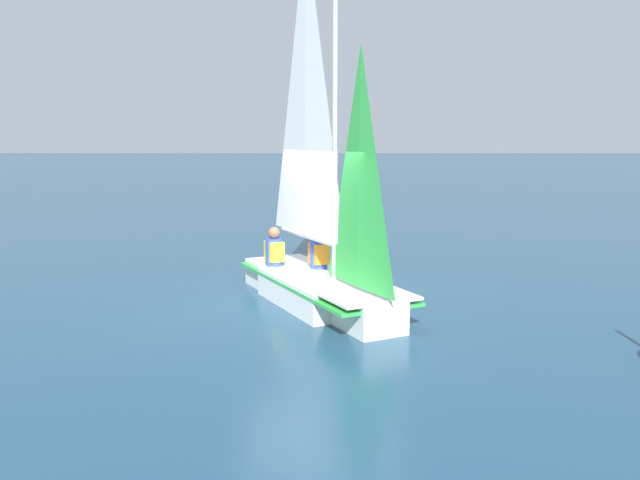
# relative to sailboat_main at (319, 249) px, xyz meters

# --- Properties ---
(ground_plane) EXTENTS (260.00, 260.00, 0.00)m
(ground_plane) POSITION_rel_sailboat_main_xyz_m (-0.02, 0.03, -0.92)
(ground_plane) COLOR navy
(sailboat_main) EXTENTS (2.99, 4.15, 6.16)m
(sailboat_main) POSITION_rel_sailboat_main_xyz_m (0.00, 0.00, 0.00)
(sailboat_main) COLOR white
(sailboat_main) RESTS_ON ground_plane
(sailor_helm) EXTENTS (0.40, 0.42, 1.16)m
(sailor_helm) POSITION_rel_sailboat_main_xyz_m (0.01, -0.63, -0.28)
(sailor_helm) COLOR black
(sailor_helm) RESTS_ON ground_plane
(sailor_crew) EXTENTS (0.40, 0.42, 1.16)m
(sailor_crew) POSITION_rel_sailboat_main_xyz_m (0.80, -0.84, -0.29)
(sailor_crew) COLOR black
(sailor_crew) RESTS_ON ground_plane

